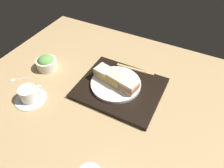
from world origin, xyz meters
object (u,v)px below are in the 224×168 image
(sandwich_middle, at_px, (116,78))
(chopsticks_pair, at_px, (135,69))
(sandwich_near, at_px, (129,85))
(salad_bowl, at_px, (46,63))
(sandwich_plate, at_px, (116,84))
(sandwich_far, at_px, (104,72))
(coffee_cup, at_px, (29,95))
(teaspoon, at_px, (14,79))

(sandwich_middle, relative_size, chopsticks_pair, 0.46)
(sandwich_near, height_order, salad_bowl, sandwich_near)
(sandwich_plate, distance_m, chopsticks_pair, 0.14)
(sandwich_plate, distance_m, salad_bowl, 0.37)
(sandwich_plate, relative_size, sandwich_near, 2.70)
(sandwich_middle, xyz_separation_m, salad_bowl, (0.37, 0.03, -0.03))
(sandwich_far, distance_m, chopsticks_pair, 0.16)
(coffee_cup, bearing_deg, sandwich_plate, -142.09)
(sandwich_far, distance_m, coffee_cup, 0.33)
(salad_bowl, height_order, teaspoon, salad_bowl)
(sandwich_plate, height_order, teaspoon, sandwich_plate)
(sandwich_far, height_order, salad_bowl, sandwich_far)
(sandwich_near, xyz_separation_m, coffee_cup, (0.36, 0.22, -0.03))
(chopsticks_pair, bearing_deg, sandwich_plate, 74.13)
(sandwich_plate, height_order, chopsticks_pair, sandwich_plate)
(sandwich_middle, distance_m, sandwich_far, 0.07)
(sandwich_near, bearing_deg, sandwich_plate, -10.17)
(salad_bowl, relative_size, chopsticks_pair, 0.54)
(sandwich_near, height_order, chopsticks_pair, sandwich_near)
(teaspoon, bearing_deg, sandwich_middle, -158.82)
(sandwich_plate, relative_size, sandwich_far, 2.60)
(sandwich_middle, xyz_separation_m, sandwich_far, (0.07, -0.01, -0.00))
(salad_bowl, bearing_deg, teaspoon, 59.54)
(sandwich_far, xyz_separation_m, salad_bowl, (0.30, 0.05, -0.02))
(sandwich_near, bearing_deg, sandwich_far, -10.17)
(coffee_cup, bearing_deg, salad_bowl, -69.74)
(sandwich_near, bearing_deg, sandwich_middle, -10.17)
(chopsticks_pair, distance_m, teaspoon, 0.58)
(teaspoon, bearing_deg, sandwich_near, -162.57)
(salad_bowl, relative_size, teaspoon, 1.23)
(sandwich_plate, xyz_separation_m, sandwich_near, (-0.07, 0.01, 0.03))
(coffee_cup, bearing_deg, teaspoon, -19.47)
(sandwich_middle, bearing_deg, sandwich_plate, -63.43)
(sandwich_far, bearing_deg, sandwich_near, 169.83)
(chopsticks_pair, relative_size, coffee_cup, 1.41)
(sandwich_near, height_order, teaspoon, sandwich_near)
(sandwich_plate, distance_m, sandwich_far, 0.07)
(sandwich_far, bearing_deg, sandwich_middle, 169.83)
(chopsticks_pair, bearing_deg, teaspoon, 32.15)
(chopsticks_pair, distance_m, coffee_cup, 0.49)
(sandwich_middle, xyz_separation_m, teaspoon, (0.45, 0.18, -0.06))
(sandwich_near, height_order, sandwich_far, sandwich_near)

